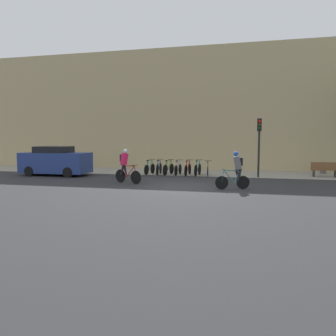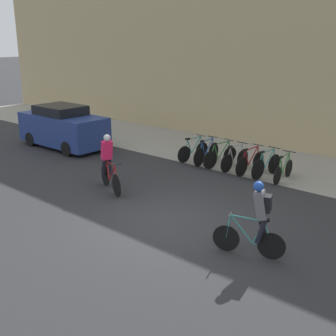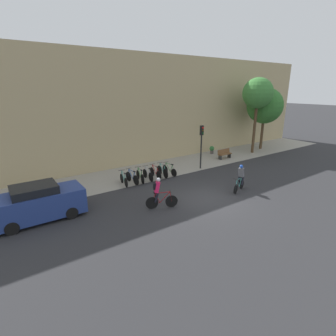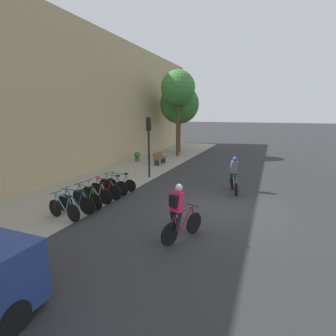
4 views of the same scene
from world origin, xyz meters
The scene contains 13 objects.
ground centered at (0.00, 0.00, 0.00)m, with size 200.00×200.00×0.00m, color #2B2B2D.
kerb_strip centered at (0.00, 6.75, 0.00)m, with size 44.00×4.50×0.01m, color gray.
building_facade centered at (0.00, 9.30, 4.58)m, with size 44.00×0.60×9.17m, color tan.
cyclist_pink centered at (-3.11, 0.62, 0.95)m, with size 1.67×0.77×1.79m.
cyclist_grey centered at (2.64, -0.20, 0.95)m, with size 1.55×0.64×1.75m.
parked_bike_0 centered at (-3.08, 5.02, 0.39)m, with size 0.46×1.63×0.96m.
parked_bike_1 centered at (-2.44, 5.02, 0.41)m, with size 0.46×1.73×0.98m.
parked_bike_2 centered at (-1.81, 5.02, 0.40)m, with size 0.49×1.71×0.97m.
parked_bike_3 centered at (-1.17, 5.02, 0.40)m, with size 0.46×1.64×0.97m.
parked_bike_4 centered at (-0.53, 5.02, 0.40)m, with size 0.46×1.74×0.97m.
parked_bike_5 centered at (0.11, 5.03, 0.42)m, with size 0.46×1.69×0.99m.
parked_bike_6 centered at (0.75, 5.02, 0.38)m, with size 0.46×1.64×0.94m.
parked_car centered at (-8.72, 2.99, 0.90)m, with size 4.30×1.84×1.85m.
Camera 2 is at (6.60, -7.80, 4.61)m, focal length 45.00 mm.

